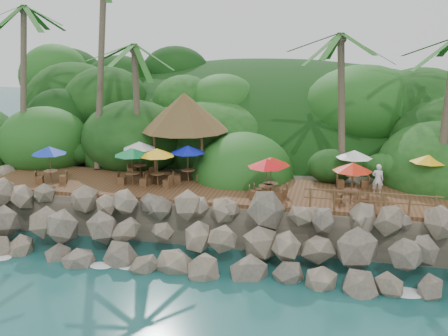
# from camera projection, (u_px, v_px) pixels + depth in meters

# --- Properties ---
(ground) EXTENTS (140.00, 140.00, 0.00)m
(ground) POSITION_uv_depth(u_px,v_px,m) (193.00, 278.00, 22.75)
(ground) COLOR #19514F
(ground) RESTS_ON ground
(land_base) EXTENTS (32.00, 25.20, 2.10)m
(land_base) POSITION_uv_depth(u_px,v_px,m) (255.00, 166.00, 37.59)
(land_base) COLOR gray
(land_base) RESTS_ON ground
(jungle_hill) EXTENTS (44.80, 28.00, 15.40)m
(jungle_hill) POSITION_uv_depth(u_px,v_px,m) (269.00, 156.00, 44.94)
(jungle_hill) COLOR #143811
(jungle_hill) RESTS_ON ground
(seawall) EXTENTS (29.00, 4.00, 2.30)m
(seawall) POSITION_uv_depth(u_px,v_px,m) (205.00, 236.00, 24.35)
(seawall) COLOR gray
(seawall) RESTS_ON ground
(terrace) EXTENTS (26.00, 5.00, 0.20)m
(terrace) POSITION_uv_depth(u_px,v_px,m) (224.00, 190.00, 27.86)
(terrace) COLOR brown
(terrace) RESTS_ON land_base
(jungle_foliage) EXTENTS (44.00, 16.00, 12.00)m
(jungle_foliage) POSITION_uv_depth(u_px,v_px,m) (252.00, 183.00, 36.91)
(jungle_foliage) COLOR #143811
(jungle_foliage) RESTS_ON ground
(foam_line) EXTENTS (25.20, 0.80, 0.06)m
(foam_line) POSITION_uv_depth(u_px,v_px,m) (195.00, 274.00, 23.02)
(foam_line) COLOR white
(foam_line) RESTS_ON ground
(palms) EXTENTS (30.19, 6.75, 13.14)m
(palms) POSITION_uv_depth(u_px,v_px,m) (238.00, 8.00, 27.95)
(palms) COLOR brown
(palms) RESTS_ON ground
(palapa) EXTENTS (5.24, 5.24, 4.60)m
(palapa) POSITION_uv_depth(u_px,v_px,m) (185.00, 112.00, 30.73)
(palapa) COLOR brown
(palapa) RESTS_ON ground
(dining_clusters) EXTENTS (21.58, 4.79, 2.05)m
(dining_clusters) POSITION_uv_depth(u_px,v_px,m) (230.00, 157.00, 27.28)
(dining_clusters) COLOR brown
(dining_clusters) RESTS_ON terrace
(railing) EXTENTS (6.10, 0.10, 1.00)m
(railing) POSITION_uv_depth(u_px,v_px,m) (372.00, 200.00, 23.89)
(railing) COLOR brown
(railing) RESTS_ON terrace
(waiter) EXTENTS (0.60, 0.42, 1.58)m
(waiter) POSITION_uv_depth(u_px,v_px,m) (378.00, 179.00, 26.58)
(waiter) COLOR white
(waiter) RESTS_ON terrace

